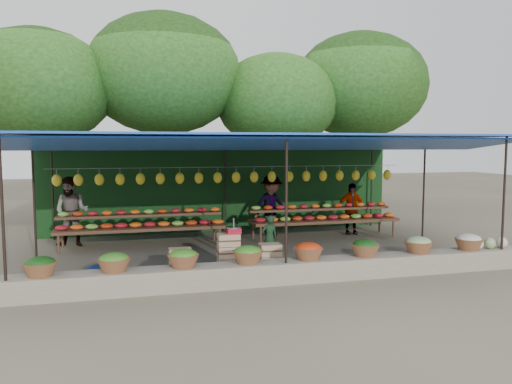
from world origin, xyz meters
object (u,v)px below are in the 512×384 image
object	(u,v)px
blue_crate_front	(101,275)
blue_crate_back	(102,273)
weighing_scale	(234,230)
vendor_seated	(269,238)
crate_counter	(227,256)

from	to	relation	value
blue_crate_front	blue_crate_back	size ratio (longest dim) A/B	1.12
weighing_scale	vendor_seated	distance (m)	1.14
crate_counter	blue_crate_front	xyz separation A→B (m)	(-2.50, -0.33, -0.17)
blue_crate_back	weighing_scale	bearing A→B (deg)	25.18
weighing_scale	blue_crate_front	bearing A→B (deg)	-172.89
blue_crate_front	blue_crate_back	world-z (taller)	blue_crate_front
blue_crate_front	blue_crate_back	bearing A→B (deg)	112.31
crate_counter	vendor_seated	world-z (taller)	vendor_seated
weighing_scale	crate_counter	bearing A→B (deg)	180.00
vendor_seated	blue_crate_back	bearing A→B (deg)	4.68
crate_counter	vendor_seated	size ratio (longest dim) A/B	2.26
crate_counter	blue_crate_front	distance (m)	2.53
weighing_scale	blue_crate_front	size ratio (longest dim) A/B	0.66
vendor_seated	weighing_scale	bearing A→B (deg)	24.64
weighing_scale	blue_crate_front	distance (m)	2.75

